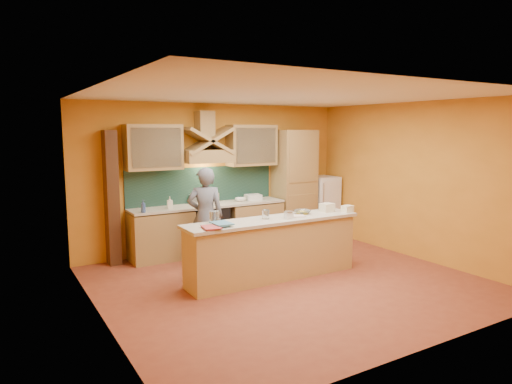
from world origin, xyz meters
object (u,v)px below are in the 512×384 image
kitchen_scale (289,215)px  fridge (322,206)px  person (205,216)px  mixing_bowl (302,212)px  stove (209,229)px

kitchen_scale → fridge: bearing=52.4°
kitchen_scale → person: bearing=132.2°
fridge → mixing_bowl: 2.62m
person → mixing_bowl: size_ratio=6.59×
person → kitchen_scale: 1.56m
fridge → kitchen_scale: bearing=-138.6°
kitchen_scale → mixing_bowl: size_ratio=0.45×
stove → mixing_bowl: size_ratio=3.52×
stove → person: (-0.39, -0.69, 0.39)m
stove → kitchen_scale: size_ratio=7.82×
kitchen_scale → mixing_bowl: 0.47m
stove → fridge: size_ratio=0.69×
mixing_bowl → person: bearing=137.6°
person → kitchen_scale: size_ratio=14.62×
fridge → person: bearing=-167.4°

